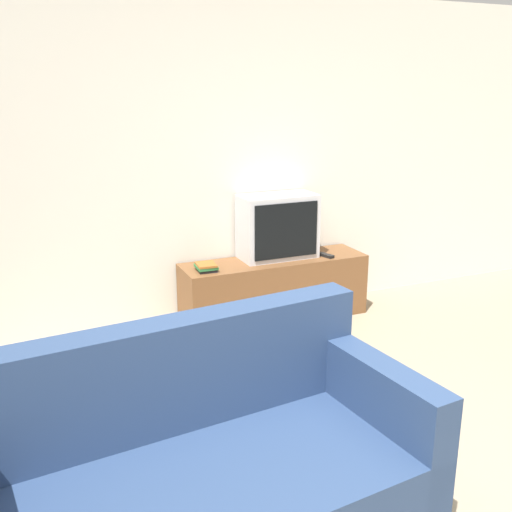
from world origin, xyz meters
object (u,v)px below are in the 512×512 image
at_px(television, 278,227).
at_px(remote_on_stand, 326,255).
at_px(couch, 199,497).
at_px(tv_stand, 274,289).
at_px(book_stack, 206,267).

height_order(television, remote_on_stand, television).
xyz_separation_m(television, couch, (-1.48, -2.37, -0.45)).
height_order(tv_stand, television, television).
height_order(tv_stand, couch, couch).
relative_size(tv_stand, remote_on_stand, 9.71).
distance_m(television, book_stack, 0.71).
height_order(tv_stand, book_stack, book_stack).
distance_m(tv_stand, remote_on_stand, 0.52).
distance_m(tv_stand, couch, 2.72).
bearing_deg(remote_on_stand, book_stack, 178.05).
bearing_deg(book_stack, remote_on_stand, -1.95).
xyz_separation_m(couch, book_stack, (0.82, 2.26, 0.22)).
bearing_deg(television, remote_on_stand, -21.35).
relative_size(television, couch, 0.33).
xyz_separation_m(book_stack, remote_on_stand, (1.04, -0.04, -0.02)).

